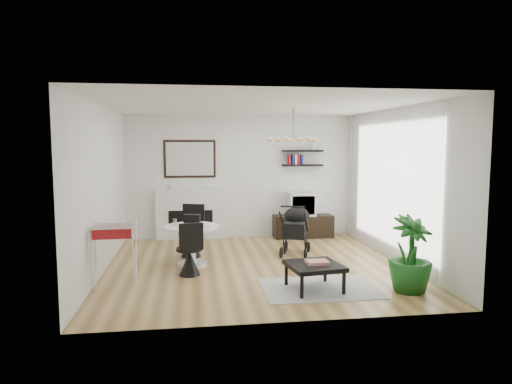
{
  "coord_description": "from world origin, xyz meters",
  "views": [
    {
      "loc": [
        -1.05,
        -7.53,
        2.07
      ],
      "look_at": [
        0.06,
        0.4,
        1.23
      ],
      "focal_mm": 32.0,
      "sensor_mm": 36.0,
      "label": 1
    }
  ],
  "objects": [
    {
      "name": "magazines",
      "position": [
        0.69,
        -1.4,
        0.4
      ],
      "size": [
        0.32,
        0.25,
        0.04
      ],
      "primitive_type": "cube",
      "rotation": [
        0.0,
        0.0,
        0.03
      ],
      "color": "#DC4237",
      "rests_on": "coffee_table"
    },
    {
      "name": "rug",
      "position": [
        0.73,
        -1.34,
        0.01
      ],
      "size": [
        1.63,
        1.18,
        0.01
      ],
      "primitive_type": "cube",
      "color": "#AEAEAE",
      "rests_on": "floor"
    },
    {
      "name": "sheer_curtain",
      "position": [
        2.4,
        0.2,
        1.35
      ],
      "size": [
        0.04,
        3.6,
        2.6
      ],
      "primitive_type": "cube",
      "color": "white",
      "rests_on": "wall_right"
    },
    {
      "name": "chair_near",
      "position": [
        -1.11,
        -0.42,
        0.27
      ],
      "size": [
        0.43,
        0.44,
        0.87
      ],
      "rotation": [
        0.0,
        0.0,
        3.32
      ],
      "color": "black",
      "rests_on": "floor"
    },
    {
      "name": "coffee_table",
      "position": [
        0.65,
        -1.39,
        0.34
      ],
      "size": [
        0.81,
        0.81,
        0.37
      ],
      "rotation": [
        0.0,
        0.0,
        0.14
      ],
      "color": "black",
      "rests_on": "rug"
    },
    {
      "name": "crt_tv",
      "position": [
        1.33,
        2.26,
        0.75
      ],
      "size": [
        0.58,
        0.51,
        0.51
      ],
      "color": "silver",
      "rests_on": "tv_console"
    },
    {
      "name": "stroller",
      "position": [
        0.87,
        0.75,
        0.42
      ],
      "size": [
        0.74,
        0.9,
        0.99
      ],
      "rotation": [
        0.0,
        0.0,
        -0.36
      ],
      "color": "black",
      "rests_on": "floor"
    },
    {
      "name": "drying_rack",
      "position": [
        -2.18,
        -0.87,
        0.48
      ],
      "size": [
        0.64,
        0.6,
        0.92
      ],
      "rotation": [
        0.0,
        0.0,
        0.05
      ],
      "color": "white",
      "rests_on": "floor"
    },
    {
      "name": "drinking_glass",
      "position": [
        -1.36,
        0.29,
        0.74
      ],
      "size": [
        0.07,
        0.07,
        0.11
      ],
      "primitive_type": "cylinder",
      "color": "white",
      "rests_on": "dining_table"
    },
    {
      "name": "newspaper",
      "position": [
        -0.95,
        0.09,
        0.69
      ],
      "size": [
        0.37,
        0.31,
        0.01
      ],
      "primitive_type": "cube",
      "rotation": [
        0.0,
        0.0,
        0.09
      ],
      "color": "silver",
      "rests_on": "dining_table"
    },
    {
      "name": "dining_table",
      "position": [
        -1.07,
        0.18,
        0.45
      ],
      "size": [
        0.94,
        0.94,
        0.69
      ],
      "color": "white",
      "rests_on": "floor"
    },
    {
      "name": "potted_plant",
      "position": [
        1.96,
        -1.64,
        0.54
      ],
      "size": [
        0.77,
        0.77,
        1.08
      ],
      "primitive_type": "imported",
      "rotation": [
        0.0,
        0.0,
        0.34
      ],
      "color": "#18571A",
      "rests_on": "floor"
    },
    {
      "name": "laptop",
      "position": [
        -1.13,
        0.13,
        0.7
      ],
      "size": [
        0.33,
        0.25,
        0.02
      ],
      "primitive_type": "imported",
      "rotation": [
        0.0,
        0.0,
        0.23
      ],
      "color": "black",
      "rests_on": "dining_table"
    },
    {
      "name": "wall_back",
      "position": [
        0.0,
        2.5,
        1.35
      ],
      "size": [
        5.0,
        0.0,
        5.0
      ],
      "primitive_type": "plane",
      "rotation": [
        1.57,
        0.0,
        0.0
      ],
      "color": "white",
      "rests_on": "floor"
    },
    {
      "name": "chair_far",
      "position": [
        -1.09,
        0.82,
        0.3
      ],
      "size": [
        0.49,
        0.5,
        0.96
      ],
      "rotation": [
        0.0,
        0.0,
        -0.29
      ],
      "color": "black",
      "rests_on": "floor"
    },
    {
      "name": "wall_right",
      "position": [
        2.5,
        0.0,
        1.35
      ],
      "size": [
        0.0,
        5.0,
        5.0
      ],
      "primitive_type": "plane",
      "rotation": [
        1.57,
        0.0,
        -1.57
      ],
      "color": "white",
      "rests_on": "floor"
    },
    {
      "name": "fireplace",
      "position": [
        -1.1,
        2.42,
        0.69
      ],
      "size": [
        1.5,
        0.17,
        2.16
      ],
      "color": "white",
      "rests_on": "floor"
    },
    {
      "name": "shelf_lower",
      "position": [
        1.38,
        2.37,
        1.6
      ],
      "size": [
        0.9,
        0.25,
        0.04
      ],
      "primitive_type": "cube",
      "color": "black",
      "rests_on": "wall_back"
    },
    {
      "name": "wall_left",
      "position": [
        -2.5,
        0.0,
        1.35
      ],
      "size": [
        0.0,
        5.0,
        5.0
      ],
      "primitive_type": "plane",
      "rotation": [
        1.57,
        0.0,
        1.57
      ],
      "color": "white",
      "rests_on": "floor"
    },
    {
      "name": "black_bag",
      "position": [
        -1.06,
        0.38,
        0.77
      ],
      "size": [
        0.3,
        0.21,
        0.17
      ],
      "primitive_type": "cube",
      "rotation": [
        0.0,
        0.0,
        -0.15
      ],
      "color": "black",
      "rests_on": "dining_table"
    },
    {
      "name": "tv_console",
      "position": [
        1.38,
        2.26,
        0.25
      ],
      "size": [
        1.31,
        0.46,
        0.49
      ],
      "primitive_type": "cube",
      "color": "black",
      "rests_on": "floor"
    },
    {
      "name": "ceiling",
      "position": [
        0.0,
        0.0,
        2.7
      ],
      "size": [
        5.0,
        5.0,
        0.0
      ],
      "primitive_type": "plane",
      "color": "white",
      "rests_on": "wall_back"
    },
    {
      "name": "pendant_lamp",
      "position": [
        0.7,
        0.3,
        2.15
      ],
      "size": [
        0.9,
        0.9,
        0.1
      ],
      "primitive_type": null,
      "color": "#E3A977",
      "rests_on": "ceiling"
    },
    {
      "name": "floor",
      "position": [
        0.0,
        0.0,
        0.0
      ],
      "size": [
        5.0,
        5.0,
        0.0
      ],
      "primitive_type": "plane",
      "color": "olive",
      "rests_on": "ground"
    },
    {
      "name": "shelf_upper",
      "position": [
        1.38,
        2.37,
        1.92
      ],
      "size": [
        0.9,
        0.25,
        0.04
      ],
      "primitive_type": "cube",
      "color": "black",
      "rests_on": "wall_back"
    }
  ]
}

